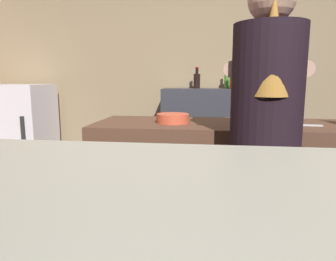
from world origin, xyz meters
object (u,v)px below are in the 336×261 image
(chefs_knife, at_px, (301,125))
(bottle_soy, at_px, (197,80))
(bottle_vinegar, at_px, (227,81))
(bartender, at_px, (265,126))
(mini_fridge, at_px, (20,136))
(mixing_bowl, at_px, (173,118))
(bottle_hot_sauce, at_px, (234,81))
(bottle_olive_oil, at_px, (237,79))

(chefs_knife, xyz_separation_m, bottle_soy, (-0.69, 1.38, 0.26))
(bottle_vinegar, bearing_deg, bartender, -87.17)
(mini_fridge, relative_size, mixing_bowl, 5.36)
(mixing_bowl, height_order, bottle_hot_sauce, bottle_hot_sauce)
(mini_fridge, relative_size, bartender, 0.68)
(mini_fridge, bearing_deg, bottle_soy, 6.58)
(bottle_soy, relative_size, bottle_vinegar, 1.08)
(bartender, distance_m, bottle_hot_sauce, 1.68)
(bottle_hot_sauce, height_order, bottle_vinegar, bottle_vinegar)
(mixing_bowl, bearing_deg, bartender, -40.35)
(chefs_knife, relative_size, bottle_hot_sauce, 1.20)
(mixing_bowl, distance_m, bottle_soy, 1.38)
(bottle_hot_sauce, bearing_deg, bartender, -88.80)
(mixing_bowl, xyz_separation_m, chefs_knife, (0.78, -0.02, -0.02))
(mixing_bowl, relative_size, bottle_hot_sauce, 1.05)
(bartender, distance_m, mixing_bowl, 0.66)
(bottle_soy, bearing_deg, bottle_vinegar, 8.75)
(bottle_vinegar, bearing_deg, bottle_hot_sauce, -71.82)
(mini_fridge, height_order, bottle_soy, bottle_soy)
(mini_fridge, distance_m, chefs_knife, 2.87)
(bottle_olive_oil, bearing_deg, mini_fridge, -173.75)
(mixing_bowl, relative_size, bottle_vinegar, 1.02)
(mini_fridge, distance_m, bottle_soy, 2.02)
(bottle_soy, bearing_deg, bottle_olive_oil, 4.71)
(bartender, bearing_deg, bottle_hot_sauce, 4.30)
(bartender, distance_m, bottle_vinegar, 1.85)
(mini_fridge, relative_size, bottle_soy, 5.05)
(mini_fridge, xyz_separation_m, bottle_olive_oil, (2.33, 0.26, 0.62))
(bottle_hot_sauce, bearing_deg, bottle_vinegar, 108.18)
(chefs_knife, relative_size, bottle_olive_oil, 0.94)
(bartender, height_order, mixing_bowl, bartender)
(bottle_olive_oil, distance_m, bottle_hot_sauce, 0.16)
(chefs_knife, bearing_deg, bottle_soy, 122.81)
(mixing_bowl, relative_size, bottle_soy, 0.94)
(mixing_bowl, bearing_deg, chefs_knife, -1.67)
(bartender, xyz_separation_m, bottle_vinegar, (-0.09, 1.83, 0.21))
(mini_fridge, xyz_separation_m, bottle_soy, (1.92, 0.22, 0.61))
(chefs_knife, bearing_deg, bottle_hot_sauce, 110.36)
(mixing_bowl, xyz_separation_m, bottle_soy, (0.10, 1.36, 0.23))
(chefs_knife, height_order, bottle_olive_oil, bottle_olive_oil)
(mini_fridge, height_order, bottle_vinegar, bottle_vinegar)
(bottle_soy, bearing_deg, mixing_bowl, -94.09)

